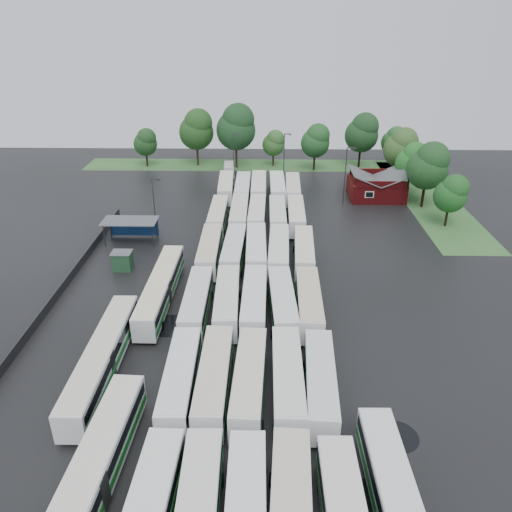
{
  "coord_description": "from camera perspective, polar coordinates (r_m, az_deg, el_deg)",
  "views": [
    {
      "loc": [
        3.22,
        -47.57,
        31.69
      ],
      "look_at": [
        2.0,
        12.0,
        2.5
      ],
      "focal_mm": 35.0,
      "sensor_mm": 36.0,
      "label": 1
    }
  ],
  "objects": [
    {
      "name": "ground",
      "position": [
        57.25,
        -2.27,
        -7.53
      ],
      "size": [
        160.0,
        160.0,
        0.0
      ],
      "primitive_type": "plane",
      "color": "black",
      "rests_on": "ground"
    },
    {
      "name": "brick_building",
      "position": [
        97.37,
        13.56,
        7.53
      ],
      "size": [
        10.07,
        8.6,
        5.39
      ],
      "color": "#640C0F",
      "rests_on": "ground"
    },
    {
      "name": "wash_shed",
      "position": [
        78.0,
        -14.12,
        3.69
      ],
      "size": [
        8.2,
        4.2,
        3.58
      ],
      "color": "#2D2D30",
      "rests_on": "ground"
    },
    {
      "name": "utility_hut",
      "position": [
        70.14,
        -15.03,
        -0.52
      ],
      "size": [
        2.7,
        2.2,
        2.62
      ],
      "color": "#193E22",
      "rests_on": "ground"
    },
    {
      "name": "grass_strip_north",
      "position": [
        116.76,
        0.54,
        10.35
      ],
      "size": [
        80.0,
        10.0,
        0.01
      ],
      "primitive_type": "cube",
      "color": "#37682E",
      "rests_on": "ground"
    },
    {
      "name": "grass_strip_east",
      "position": [
        100.59,
        19.05,
        6.29
      ],
      "size": [
        10.0,
        50.0,
        0.01
      ],
      "primitive_type": "cube",
      "color": "#37682E",
      "rests_on": "ground"
    },
    {
      "name": "west_fence",
      "position": [
        68.56,
        -20.76,
        -2.71
      ],
      "size": [
        0.1,
        50.0,
        1.2
      ],
      "primitive_type": "cube",
      "color": "#2D2D30",
      "rests_on": "ground"
    },
    {
      "name": "bus_r1c0",
      "position": [
        46.81,
        -8.62,
        -13.77
      ],
      "size": [
        2.93,
        12.51,
        3.47
      ],
      "rotation": [
        0.0,
        0.0,
        0.02
      ],
      "color": "silver",
      "rests_on": "ground"
    },
    {
      "name": "bus_r1c1",
      "position": [
        46.52,
        -4.79,
        -13.77
      ],
      "size": [
        2.72,
        12.64,
        3.52
      ],
      "rotation": [
        0.0,
        0.0,
        -0.0
      ],
      "color": "silver",
      "rests_on": "ground"
    },
    {
      "name": "bus_r1c2",
      "position": [
        46.21,
        -0.77,
        -14.02
      ],
      "size": [
        3.1,
        12.58,
        3.48
      ],
      "rotation": [
        0.0,
        0.0,
        -0.04
      ],
      "color": "silver",
      "rests_on": "ground"
    },
    {
      "name": "bus_r1c3",
      "position": [
        46.31,
        3.62,
        -13.94
      ],
      "size": [
        2.73,
        12.66,
        3.52
      ],
      "rotation": [
        0.0,
        0.0,
        0.0
      ],
      "color": "silver",
      "rests_on": "ground"
    },
    {
      "name": "bus_r1c4",
      "position": [
        46.39,
        7.36,
        -14.12
      ],
      "size": [
        3.25,
        12.5,
        3.45
      ],
      "rotation": [
        0.0,
        0.0,
        -0.05
      ],
      "color": "silver",
      "rests_on": "ground"
    },
    {
      "name": "bus_r2c0",
      "position": [
        57.55,
        -6.78,
        -5.27
      ],
      "size": [
        2.71,
        12.44,
        3.46
      ],
      "rotation": [
        0.0,
        0.0,
        0.0
      ],
      "color": "silver",
      "rests_on": "ground"
    },
    {
      "name": "bus_r2c1",
      "position": [
        57.44,
        -3.32,
        -5.16
      ],
      "size": [
        3.07,
        12.61,
        3.49
      ],
      "rotation": [
        0.0,
        0.0,
        0.03
      ],
      "color": "silver",
      "rests_on": "ground"
    },
    {
      "name": "bus_r2c2",
      "position": [
        57.21,
        -0.2,
        -5.22
      ],
      "size": [
        2.86,
        12.78,
        3.55
      ],
      "rotation": [
        0.0,
        0.0,
        -0.01
      ],
      "color": "silver",
      "rests_on": "ground"
    },
    {
      "name": "bus_r2c3",
      "position": [
        57.09,
        3.02,
        -5.36
      ],
      "size": [
        3.3,
        12.72,
        3.51
      ],
      "rotation": [
        0.0,
        0.0,
        0.05
      ],
      "color": "silver",
      "rests_on": "ground"
    },
    {
      "name": "bus_r2c4",
      "position": [
        57.33,
        6.06,
        -5.36
      ],
      "size": [
        2.88,
        12.53,
        3.47
      ],
      "rotation": [
        0.0,
        0.0,
        -0.02
      ],
      "color": "silver",
      "rests_on": "ground"
    },
    {
      "name": "bus_r3c0",
      "position": [
        69.39,
        -5.31,
        0.6
      ],
      "size": [
        2.88,
        12.77,
        3.55
      ],
      "rotation": [
        0.0,
        0.0,
        0.01
      ],
      "color": "silver",
      "rests_on": "ground"
    },
    {
      "name": "bus_r3c1",
      "position": [
        69.29,
        -2.55,
        0.63
      ],
      "size": [
        3.05,
        12.64,
        3.5
      ],
      "rotation": [
        0.0,
        0.0,
        -0.03
      ],
      "color": "silver",
      "rests_on": "ground"
    },
    {
      "name": "bus_r3c2",
      "position": [
        69.24,
        0.02,
        0.68
      ],
      "size": [
        2.98,
        12.92,
        3.58
      ],
      "rotation": [
        0.0,
        0.0,
        0.02
      ],
      "color": "silver",
      "rests_on": "ground"
    },
    {
      "name": "bus_r3c3",
      "position": [
        68.87,
        2.61,
        0.51
      ],
      "size": [
        3.19,
        12.98,
        3.59
      ],
      "rotation": [
        0.0,
        0.0,
        -0.04
      ],
      "color": "silver",
      "rests_on": "ground"
    },
    {
      "name": "bus_r3c4",
      "position": [
        69.19,
        5.5,
        0.45
      ],
      "size": [
        3.16,
        12.4,
        3.42
      ],
      "rotation": [
        0.0,
        0.0,
        -0.05
      ],
      "color": "silver",
      "rests_on": "ground"
    },
    {
      "name": "bus_r4c0",
      "position": [
        81.71,
        -4.35,
        4.63
      ],
      "size": [
        2.63,
        12.29,
        3.42
      ],
      "rotation": [
        0.0,
        0.0,
        -0.0
      ],
      "color": "silver",
      "rests_on": "ground"
    },
    {
      "name": "bus_r4c1",
      "position": [
        81.74,
        -1.93,
        4.75
      ],
      "size": [
        2.78,
        12.73,
        3.54
      ],
      "rotation": [
        0.0,
        0.0,
        0.01
      ],
      "color": "silver",
      "rests_on": "ground"
    },
    {
      "name": "bus_r4c2",
      "position": [
        81.82,
        0.12,
        4.75
      ],
      "size": [
        2.87,
        12.47,
        3.46
      ],
      "rotation": [
        0.0,
        0.0,
        -0.02
      ],
      "color": "silver",
      "rests_on": "ground"
    },
    {
      "name": "bus_r4c3",
      "position": [
        81.45,
        2.47,
        4.61
      ],
      "size": [
        2.66,
        12.31,
        3.43
      ],
      "rotation": [
        0.0,
        0.0,
        0.0
      ],
      "color": "silver",
      "rests_on": "ground"
    },
    {
      "name": "bus_r4c4",
      "position": [
        81.73,
        4.6,
        4.64
      ],
      "size": [
        2.86,
        12.44,
        3.45
      ],
      "rotation": [
        0.0,
        0.0,
        -0.02
      ],
      "color": "silver",
      "rests_on": "ground"
    },
    {
      "name": "bus_r5c0",
      "position": [
        94.99,
        -3.46,
        7.8
      ],
      "size": [
        3.22,
        12.74,
        3.52
      ],
      "rotation": [
        0.0,
        0.0,
        0.04
      ],
      "color": "silver",
      "rests_on": "ground"
    },
    {
      "name": "bus_r5c1",
      "position": [
        94.25,
        -1.52,
        7.69
      ],
      "size": [
        2.72,
        12.64,
        3.52
      ],
      "rotation": [
        0.0,
        0.0,
        0.0
      ],
      "color": "silver",
      "rests_on": "ground"
    },
    {
      "name": "bus_r5c2",
      "position": [
        94.56,
        0.31,
        7.79
      ],
      "size": [
        2.8,
        12.96,
        3.61
      ],
      "rotation": [
        0.0,
        0.0,
        0.0
      ],
      "color": "silver",
      "rests_on": "ground"
    },
    {
      "name": "bus_r5c3",
      "position": [
        94.49,
        2.45,
        7.74
      ],
      "size": [
        2.89,
        12.89,
        3.58
      ],
      "rotation": [
        0.0,
        0.0,
        0.01
      ],
      "color": "silver",
      "rests_on": "ground"
    },
    {
      "name": "bus_r5c4",
      "position": [
        94.33,
        4.22,
        7.62
      ],
      "size": [
        2.96,
        12.49,
        3.46
      ],
      "rotation": [
        0.0,
        0.0,
        -0.03
      ],
      "color": "silver",
      "rests_on": "ground"
    },
    {
      "name": "artic_bus_west_a",
      "position": [
        40.39,
        -18.31,
        -23.05
      ],
      "size": [
        3.57,
        19.18,
        3.54
      ],
      "rotation": [
        0.0,
        0.0,
        -0.05
      ],
      "color": "silver",
      "rests_on": "ground"
    },
    {
      "name": "artic_bus_west_b",
      "position": [
        61.07,
        -10.83,
        -3.62
      ],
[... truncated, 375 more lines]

